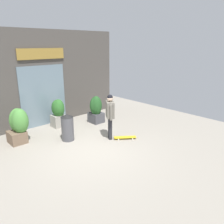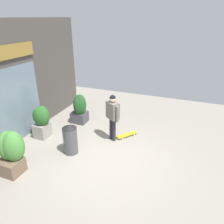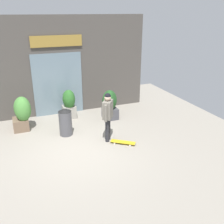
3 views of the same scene
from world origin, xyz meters
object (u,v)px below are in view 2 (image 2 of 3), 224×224
object	(u,v)px
planter_box_mid	(11,150)
planter_box_left	(80,108)
skateboard	(127,135)
trash_bin	(70,139)
planter_box_right	(42,120)
skateboarder	(113,113)

from	to	relation	value
planter_box_mid	planter_box_left	bearing A→B (deg)	-4.63
skateboard	planter_box_mid	bearing A→B (deg)	178.27
planter_box_mid	trash_bin	distance (m)	1.68
planter_box_right	trash_bin	bearing A→B (deg)	-107.96
planter_box_right	trash_bin	xyz separation A→B (m)	(-0.46, -1.41, -0.18)
planter_box_left	planter_box_right	bearing A→B (deg)	155.27
planter_box_mid	planter_box_right	bearing A→B (deg)	12.96
skateboard	planter_box_left	xyz separation A→B (m)	(0.35, 2.09, 0.58)
skateboarder	planter_box_right	xyz separation A→B (m)	(-0.75, 2.35, -0.34)
skateboard	trash_bin	bearing A→B (deg)	176.66
planter_box_left	planter_box_right	world-z (taller)	planter_box_left
skateboarder	planter_box_left	world-z (taller)	skateboarder
planter_box_left	planter_box_mid	world-z (taller)	planter_box_mid
skateboard	planter_box_right	bearing A→B (deg)	149.25
trash_bin	planter_box_mid	bearing A→B (deg)	143.03
planter_box_mid	trash_bin	bearing A→B (deg)	-36.97
planter_box_left	trash_bin	distance (m)	2.07
skateboard	trash_bin	distance (m)	2.12
trash_bin	skateboard	bearing A→B (deg)	-40.58
skateboarder	planter_box_right	world-z (taller)	skateboarder
planter_box_left	planter_box_right	distance (m)	1.61
planter_box_left	trash_bin	size ratio (longest dim) A/B	1.24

